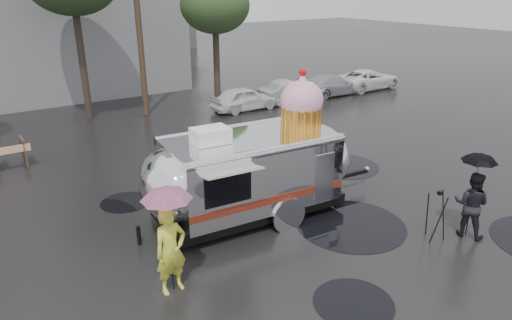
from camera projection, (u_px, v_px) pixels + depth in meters
ground at (269, 265)px, 10.52m from camera, size 120.00×120.00×0.00m
puddles at (362, 212)px, 12.92m from camera, size 10.28×10.37×0.01m
utility_pole at (138, 17)px, 20.98m from camera, size 1.60×0.28×9.00m
tree_right at (215, 6)px, 21.88m from camera, size 3.36×3.36×6.42m
parked_cars at (316, 85)px, 25.68m from camera, size 13.20×1.90×1.50m
airstream_trailer at (253, 168)px, 12.30m from camera, size 7.50×3.02×4.04m
person_left at (171, 251)px, 9.33m from camera, size 0.73×0.52×1.90m
umbrella_pink at (167, 206)px, 8.96m from camera, size 1.25×1.25×2.40m
person_right at (471, 204)px, 11.47m from camera, size 0.73×0.95×1.74m
umbrella_black at (478, 166)px, 11.10m from camera, size 1.05×1.05×2.26m
tripod at (437, 212)px, 11.32m from camera, size 0.53×0.55×1.34m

